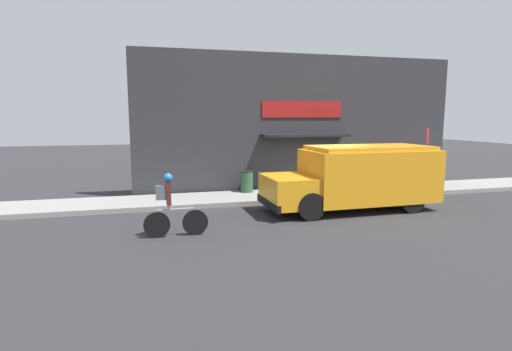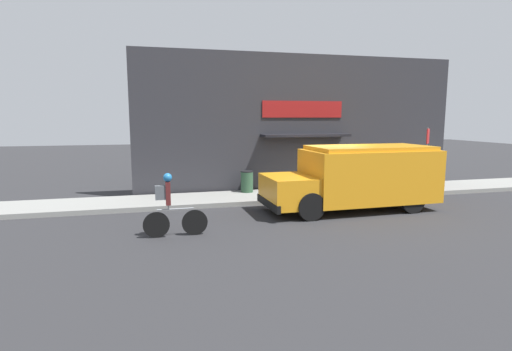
% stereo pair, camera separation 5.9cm
% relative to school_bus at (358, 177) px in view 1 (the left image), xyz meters
% --- Properties ---
extents(ground_plane, '(70.00, 70.00, 0.00)m').
position_rel_school_bus_xyz_m(ground_plane, '(-0.50, 1.42, -1.12)').
color(ground_plane, '#2B2B2D').
extents(sidewalk, '(28.00, 2.18, 0.17)m').
position_rel_school_bus_xyz_m(sidewalk, '(-0.50, 2.51, -1.03)').
color(sidewalk, gray).
rests_on(sidewalk, ground_plane).
extents(storefront, '(13.73, 1.00, 5.62)m').
position_rel_school_bus_xyz_m(storefront, '(-0.50, 3.80, 1.69)').
color(storefront, '#2D2D33').
rests_on(storefront, ground_plane).
extents(school_bus, '(5.78, 2.64, 2.13)m').
position_rel_school_bus_xyz_m(school_bus, '(0.00, 0.00, 0.00)').
color(school_bus, orange).
rests_on(school_bus, ground_plane).
extents(cyclist, '(1.65, 0.22, 1.67)m').
position_rel_school_bus_xyz_m(cyclist, '(-6.18, -1.59, -0.30)').
color(cyclist, black).
rests_on(cyclist, ground_plane).
extents(stop_sign_post, '(0.45, 0.45, 2.50)m').
position_rel_school_bus_xyz_m(stop_sign_post, '(4.24, 2.11, 0.72)').
color(stop_sign_post, slate).
rests_on(stop_sign_post, sidewalk).
extents(trash_bin, '(0.49, 0.49, 0.84)m').
position_rel_school_bus_xyz_m(trash_bin, '(-3.04, 3.18, -0.53)').
color(trash_bin, '#2D5138').
rests_on(trash_bin, sidewalk).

